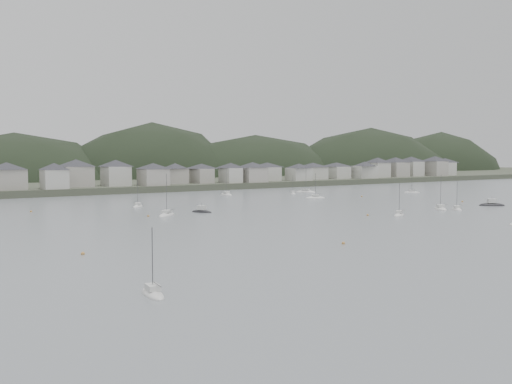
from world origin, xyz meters
TOP-DOWN VIEW (x-y plane):
  - ground at (0.00, 0.00)m, footprint 900.00×900.00m
  - far_shore_land at (0.00, 295.00)m, footprint 900.00×250.00m
  - forested_ridge at (4.83, 269.40)m, footprint 851.55×103.94m
  - waterfront_town at (50.59, 183.34)m, footprint 451.48×28.46m
  - moored_fleet at (-16.84, 76.09)m, footprint 267.58×164.34m
  - motor_launch_near at (78.33, 46.18)m, footprint 8.84×7.93m
  - motor_launch_far at (-16.08, 80.88)m, footprint 5.63×7.35m
  - mooring_buoys at (0.79, 52.83)m, footprint 152.37×122.95m

SIDE VIEW (x-z plane):
  - forested_ridge at x=4.83m, z-range -62.57..40.00m
  - ground at x=0.00m, z-range 0.00..0.00m
  - mooring_buoys at x=0.79m, z-range -0.20..0.50m
  - moored_fleet at x=-16.84m, z-range -6.68..7.03m
  - motor_launch_near at x=78.33m, z-range -1.76..2.32m
  - motor_launch_far at x=-16.08m, z-range -1.55..2.15m
  - far_shore_land at x=0.00m, z-range 0.00..3.00m
  - waterfront_town at x=50.59m, z-range 2.20..15.12m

